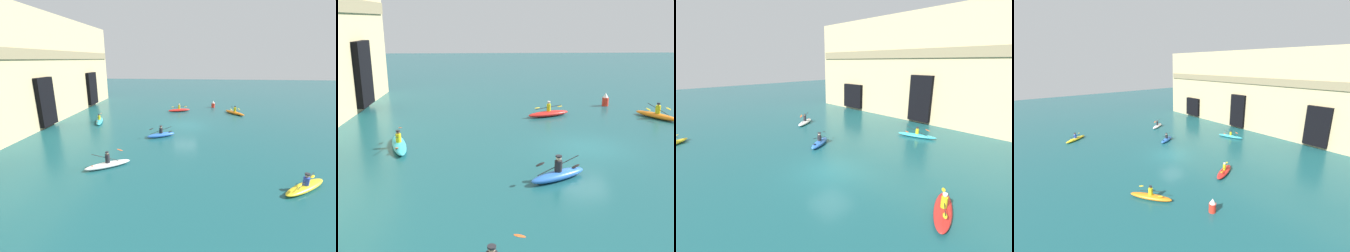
{
  "view_description": "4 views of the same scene",
  "coord_description": "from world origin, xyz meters",
  "views": [
    {
      "loc": [
        -24.53,
        -0.28,
        7.25
      ],
      "look_at": [
        -3.29,
        1.73,
        0.84
      ],
      "focal_mm": 24.0,
      "sensor_mm": 36.0,
      "label": 1
    },
    {
      "loc": [
        -19.2,
        5.18,
        6.75
      ],
      "look_at": [
        -4.26,
        4.6,
        2.48
      ],
      "focal_mm": 40.0,
      "sensor_mm": 36.0,
      "label": 2
    },
    {
      "loc": [
        10.26,
        -8.31,
        6.83
      ],
      "look_at": [
        -2.46,
        3.52,
        1.83
      ],
      "focal_mm": 24.0,
      "sensor_mm": 36.0,
      "label": 3
    },
    {
      "loc": [
        19.3,
        -14.38,
        10.12
      ],
      "look_at": [
        -2.66,
        3.76,
        2.19
      ],
      "focal_mm": 24.0,
      "sensor_mm": 36.0,
      "label": 4
    }
  ],
  "objects": [
    {
      "name": "ground_plane",
      "position": [
        0.0,
        0.0,
        0.0
      ],
      "size": [
        120.0,
        120.0,
        0.0
      ],
      "primitive_type": "plane",
      "color": "#195156"
    },
    {
      "name": "cliff_bluff",
      "position": [
        -1.25,
        17.9,
        6.02
      ],
      "size": [
        36.5,
        6.06,
        12.11
      ],
      "color": "tan",
      "rests_on": "ground"
    },
    {
      "name": "kayak_blue",
      "position": [
        -4.21,
        2.32,
        0.25
      ],
      "size": [
        1.95,
        2.78,
        1.12
      ],
      "rotation": [
        0.0,
        0.0,
        2.08
      ],
      "color": "blue",
      "rests_on": "ground"
    },
    {
      "name": "kayak_yellow",
      "position": [
        -12.48,
        -7.08,
        0.2
      ],
      "size": [
        2.63,
        3.29,
        1.03
      ],
      "rotation": [
        0.0,
        0.0,
        2.19
      ],
      "color": "yellow",
      "rests_on": "ground"
    },
    {
      "name": "kayak_orange",
      "position": [
        5.99,
        -6.53,
        0.23
      ],
      "size": [
        3.26,
        2.5,
        1.12
      ],
      "rotation": [
        0.0,
        0.0,
        0.59
      ],
      "color": "orange",
      "rests_on": "ground"
    },
    {
      "name": "kayak_white",
      "position": [
        -10.81,
        5.22,
        0.23
      ],
      "size": [
        2.33,
        3.02,
        1.23
      ],
      "rotation": [
        0.0,
        0.0,
        2.15
      ],
      "color": "white",
      "rests_on": "ground"
    },
    {
      "name": "kayak_red",
      "position": [
        6.88,
        1.09,
        0.23
      ],
      "size": [
        1.93,
        3.29,
        1.1
      ],
      "rotation": [
        0.0,
        0.0,
        5.09
      ],
      "color": "red",
      "rests_on": "ground"
    },
    {
      "name": "kayak_cyan",
      "position": [
        0.32,
        10.26,
        0.2
      ],
      "size": [
        3.55,
        1.75,
        0.99
      ],
      "rotation": [
        0.0,
        0.0,
        3.45
      ],
      "color": "#33B2C6",
      "rests_on": "ground"
    },
    {
      "name": "marker_buoy",
      "position": [
        10.12,
        -4.02,
        0.49
      ],
      "size": [
        0.52,
        0.52,
        1.06
      ],
      "color": "red",
      "rests_on": "ground"
    }
  ]
}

